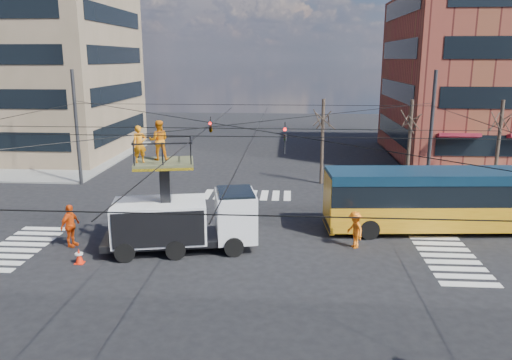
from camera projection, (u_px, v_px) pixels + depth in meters
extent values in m
plane|color=black|center=(228.00, 253.00, 22.96)|extent=(120.00, 120.00, 0.00)
cube|color=slate|center=(508.00, 164.00, 41.85)|extent=(18.00, 18.00, 0.12)
cube|color=slate|center=(25.00, 157.00, 44.74)|extent=(18.00, 18.00, 0.12)
cube|color=black|center=(122.00, 129.00, 46.55)|extent=(0.12, 13.60, 1.50)
cube|color=black|center=(119.00, 92.00, 45.76)|extent=(0.12, 13.60, 1.50)
cube|color=black|center=(117.00, 55.00, 44.97)|extent=(0.12, 13.60, 1.50)
cube|color=black|center=(115.00, 16.00, 44.18)|extent=(0.12, 13.60, 1.50)
cube|color=black|center=(394.00, 130.00, 44.81)|extent=(0.12, 13.60, 1.58)
cube|color=black|center=(396.00, 90.00, 43.97)|extent=(0.12, 13.60, 1.57)
cube|color=black|center=(399.00, 50.00, 43.14)|extent=(0.12, 13.60, 1.57)
cube|color=black|center=(402.00, 7.00, 42.31)|extent=(0.12, 13.60, 1.57)
cylinder|color=#2D2D30|center=(431.00, 132.00, 32.81)|extent=(0.24, 0.24, 8.00)
cylinder|color=#2D2D30|center=(77.00, 128.00, 34.46)|extent=(0.24, 0.24, 8.00)
cylinder|color=black|center=(249.00, 105.00, 33.23)|extent=(24.00, 0.03, 0.03)
cylinder|color=black|center=(150.00, 213.00, 9.98)|extent=(24.00, 0.03, 0.03)
cylinder|color=black|center=(512.00, 133.00, 20.78)|extent=(0.03, 24.00, 0.03)
cylinder|color=black|center=(226.00, 125.00, 21.56)|extent=(24.02, 24.02, 0.03)
cylinder|color=black|center=(226.00, 125.00, 21.56)|extent=(24.02, 24.02, 0.03)
cylinder|color=black|center=(223.00, 136.00, 20.47)|extent=(24.00, 0.03, 0.03)
cylinder|color=black|center=(230.00, 128.00, 22.79)|extent=(24.00, 0.03, 0.03)
cylinder|color=black|center=(199.00, 134.00, 21.73)|extent=(0.03, 24.00, 0.03)
cylinder|color=black|center=(254.00, 135.00, 21.57)|extent=(0.03, 24.00, 0.03)
imported|color=black|center=(285.00, 134.00, 24.48)|extent=(0.16, 0.20, 1.00)
imported|color=black|center=(211.00, 123.00, 26.64)|extent=(0.26, 1.24, 0.50)
cylinder|color=#382B21|center=(322.00, 142.00, 34.98)|extent=(0.24, 0.24, 6.00)
cylinder|color=#382B21|center=(409.00, 143.00, 34.57)|extent=(0.24, 0.24, 6.00)
cylinder|color=#382B21|center=(498.00, 144.00, 34.16)|extent=(0.24, 0.24, 6.00)
cube|color=black|center=(180.00, 238.00, 23.26)|extent=(7.30, 3.58, 0.30)
cube|color=silver|center=(236.00, 215.00, 23.36)|extent=(2.25, 2.72, 2.20)
cube|color=black|center=(235.00, 199.00, 23.17)|extent=(2.03, 2.58, 0.80)
cube|color=silver|center=(160.00, 221.00, 22.93)|extent=(4.62, 3.30, 1.80)
cylinder|color=black|center=(234.00, 247.00, 22.49)|extent=(0.95, 0.53, 0.90)
cylinder|color=black|center=(230.00, 230.00, 24.70)|extent=(0.95, 0.53, 0.90)
cylinder|color=black|center=(176.00, 250.00, 22.15)|extent=(0.95, 0.53, 0.90)
cylinder|color=black|center=(177.00, 232.00, 24.36)|extent=(0.95, 0.53, 0.90)
cylinder|color=black|center=(125.00, 252.00, 21.86)|extent=(0.95, 0.53, 0.90)
cylinder|color=black|center=(131.00, 234.00, 24.08)|extent=(0.95, 0.53, 0.90)
cube|color=black|center=(165.00, 192.00, 22.65)|extent=(0.53, 0.53, 2.79)
cube|color=#4B5030|center=(164.00, 162.00, 22.32)|extent=(2.97, 2.58, 0.12)
cube|color=yellow|center=(164.00, 165.00, 22.34)|extent=(2.97, 2.58, 0.12)
imported|color=orange|center=(139.00, 144.00, 21.77)|extent=(0.71, 0.64, 1.63)
imported|color=orange|center=(159.00, 140.00, 22.30)|extent=(1.00, 0.85, 1.79)
cube|color=#C17F12|center=(453.00, 213.00, 25.70)|extent=(13.19, 3.66, 1.30)
cube|color=black|center=(455.00, 191.00, 25.42)|extent=(13.18, 3.61, 1.10)
cube|color=#0C2437|center=(456.00, 175.00, 25.23)|extent=(13.19, 3.66, 0.50)
cube|color=#C17F12|center=(329.00, 201.00, 25.48)|extent=(0.45, 2.48, 2.80)
cube|color=black|center=(327.00, 223.00, 25.75)|extent=(0.36, 2.60, 0.30)
cube|color=gold|center=(332.00, 178.00, 25.18)|extent=(0.23, 1.60, 0.35)
cylinder|color=black|center=(369.00, 229.00, 24.61)|extent=(1.02, 0.38, 1.00)
cylinder|color=black|center=(359.00, 215.00, 26.90)|extent=(1.02, 0.38, 1.00)
cone|color=#FA230A|center=(79.00, 256.00, 21.71)|extent=(0.36, 0.36, 0.68)
imported|color=#ED4F0E|center=(70.00, 226.00, 23.54)|extent=(0.82, 1.29, 2.05)
imported|color=orange|center=(355.00, 230.00, 23.40)|extent=(1.06, 1.31, 1.77)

